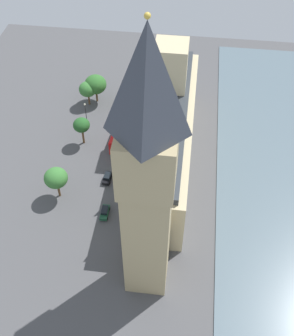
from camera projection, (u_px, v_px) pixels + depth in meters
The scene contains 17 objects.
ground_plane at pixel (156, 158), 111.52m from camera, with size 128.95×128.95×0.00m, color #4C4C4F.
river_thames at pixel (282, 169), 108.60m from camera, with size 33.45×116.05×0.25m, color slate.
parliament_building at pixel (165, 131), 105.79m from camera, with size 13.56×55.84×28.18m.
clock_tower at pixel (147, 182), 65.99m from camera, with size 9.15×9.15×58.09m.
car_yellow_cab_trailing at pixel (119, 100), 127.02m from camera, with size 2.01×4.54×1.74m.
car_blue_far_end at pixel (125, 121), 120.50m from camera, with size 2.14×4.18×1.74m.
double_decker_bus_opposite_hall at pixel (118, 136), 113.47m from camera, with size 3.30×10.66×4.75m.
car_black_kerbside at pixel (108, 178), 105.61m from camera, with size 2.21×4.23×1.74m.
car_dark_green_under_trees at pixel (105, 212), 98.23m from camera, with size 1.82×4.30×1.74m.
pedestrian_near_tower at pixel (124, 201), 100.75m from camera, with size 0.58×0.65×1.56m.
pedestrian_midblock at pixel (122, 204), 99.93m from camera, with size 0.71×0.68×1.70m.
pedestrian_by_river_gate at pixel (143, 112), 123.68m from camera, with size 0.53×0.62×1.54m.
plane_tree_corner at pixel (81, 125), 111.05m from camera, with size 4.49×4.49×8.29m.
plane_tree_leading at pixel (56, 178), 98.12m from camera, with size 5.61×5.61×8.83m.
plane_tree_slot_10 at pixel (96, 84), 123.83m from camera, with size 6.50×6.50×8.88m.
plane_tree_slot_11 at pixel (88, 89), 123.23m from camera, with size 5.19×5.19×7.73m.
street_lamp_slot_12 at pixel (85, 109), 118.66m from camera, with size 0.56×0.56×6.32m.
Camera 1 is at (-7.39, 77.63, 79.81)m, focal length 44.75 mm.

